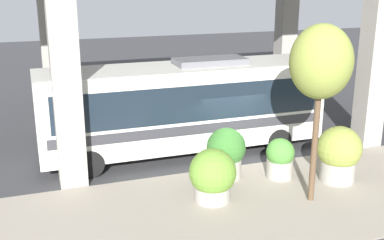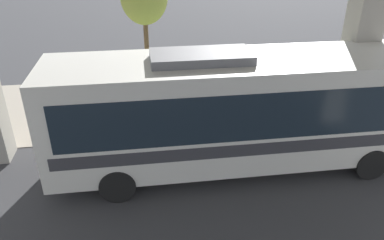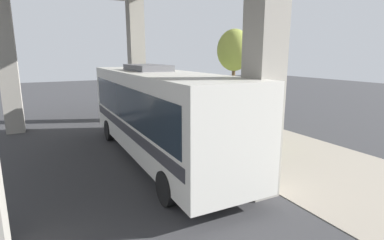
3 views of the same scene
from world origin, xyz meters
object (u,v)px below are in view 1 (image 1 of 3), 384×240
object	(u,v)px
bus	(183,104)
planter_extra	(339,153)
planter_front	(280,158)
planter_back	(226,153)
planter_middle	(213,176)
fire_hydrant	(347,150)
street_tree_near	(321,63)

from	to	relation	value
bus	planter_extra	xyz separation A→B (m)	(-4.37, -4.12, -1.03)
planter_front	bus	bearing A→B (deg)	34.66
planter_front	planter_extra	xyz separation A→B (m)	(-0.92, -1.73, 0.29)
planter_back	planter_middle	bearing A→B (deg)	144.16
planter_middle	planter_back	world-z (taller)	planter_back
fire_hydrant	street_tree_near	size ratio (longest dim) A/B	0.16
planter_front	planter_middle	distance (m)	3.02
planter_front	planter_back	bearing A→B (deg)	70.34
planter_extra	street_tree_near	distance (m)	3.89
bus	planter_extra	distance (m)	6.10
bus	street_tree_near	distance (m)	6.34
bus	planter_back	world-z (taller)	bus
planter_middle	planter_back	size ratio (longest dim) A/B	0.95
planter_back	street_tree_near	size ratio (longest dim) A/B	0.33
bus	fire_hydrant	xyz separation A→B (m)	(-2.93, -5.58, -1.57)
street_tree_near	planter_front	bearing A→B (deg)	1.68
planter_back	planter_extra	world-z (taller)	planter_extra
fire_hydrant	planter_back	distance (m)	4.99
planter_front	street_tree_near	xyz separation A→B (m)	(-1.91, -0.06, 3.65)
bus	planter_front	world-z (taller)	bus
planter_back	fire_hydrant	bearing A→B (deg)	-91.26
planter_extra	street_tree_near	size ratio (longest dim) A/B	0.35
planter_front	street_tree_near	world-z (taller)	street_tree_near
fire_hydrant	planter_back	xyz separation A→B (m)	(0.11, 4.96, 0.47)
fire_hydrant	planter_middle	bearing A→B (deg)	103.21
bus	planter_middle	xyz separation A→B (m)	(-4.36, 0.49, -1.19)
street_tree_near	bus	bearing A→B (deg)	24.50
fire_hydrant	street_tree_near	world-z (taller)	street_tree_near
fire_hydrant	planter_front	size ratio (longest dim) A/B	0.63
bus	planter_extra	size ratio (longest dim) A/B	5.64
fire_hydrant	bus	bearing A→B (deg)	62.27
planter_middle	planter_back	distance (m)	1.89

